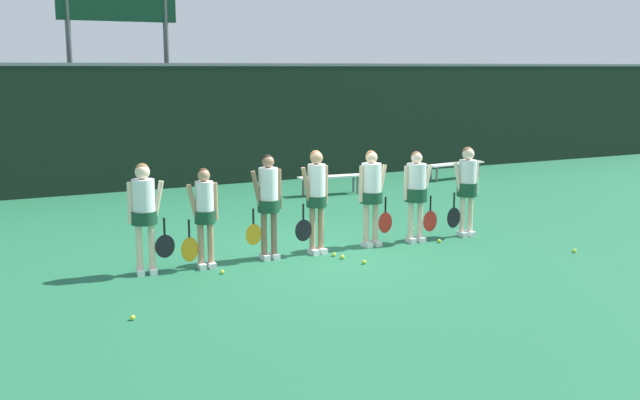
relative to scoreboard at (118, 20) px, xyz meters
The scene contains 20 objects.
ground_plane 10.43m from the scoreboard, 82.16° to the right, with size 140.00×140.00×0.00m, color #216642.
fence_windscreen 3.32m from the scoreboard, 46.09° to the right, with size 60.00×0.08×3.27m.
scoreboard is the anchor object (origin of this frame).
bench_courtside 7.14m from the scoreboard, 44.52° to the right, with size 1.70×0.51×0.48m.
bench_far 10.11m from the scoreboard, 21.35° to the right, with size 2.01×0.60×0.46m.
player_0 10.11m from the scoreboard, 100.27° to the right, with size 0.69×0.40×1.73m.
player_1 10.10m from the scoreboard, 94.68° to the right, with size 0.62×0.33×1.61m.
player_2 9.97m from the scoreboard, 87.86° to the right, with size 0.65×0.37×1.75m.
player_3 10.05m from the scoreboard, 82.57° to the right, with size 0.64×0.35×1.78m.
player_4 10.21m from the scoreboard, 75.91° to the right, with size 0.69×0.41×1.72m.
player_5 10.54m from the scoreboard, 71.02° to the right, with size 0.70×0.41×1.67m.
player_6 10.94m from the scoreboard, 65.20° to the right, with size 0.67×0.38×1.70m.
tennis_ball_0 10.34m from the scoreboard, 66.56° to the right, with size 0.07×0.07×0.07m, color #CCE033.
tennis_ball_1 12.48m from the scoreboard, 101.80° to the right, with size 0.07×0.07×0.07m, color #CCE033.
tennis_ball_2 11.22m from the scoreboard, 69.69° to the right, with size 0.07×0.07×0.07m, color #CCE033.
tennis_ball_3 10.85m from the scoreboard, 93.80° to the right, with size 0.07×0.07×0.07m, color #CCE033.
tennis_ball_4 10.74m from the scoreboard, 81.80° to the right, with size 0.07×0.07×0.07m, color #CCE033.
tennis_ball_5 11.38m from the scoreboard, 81.19° to the right, with size 0.07×0.07×0.07m, color #CCE033.
tennis_ball_6 13.25m from the scoreboard, 65.21° to the right, with size 0.07×0.07×0.07m, color #CCE033.
tennis_ball_7 10.95m from the scoreboard, 81.73° to the right, with size 0.07×0.07×0.07m, color #CCE033.
Camera 1 is at (-5.62, -11.25, 3.16)m, focal length 42.00 mm.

